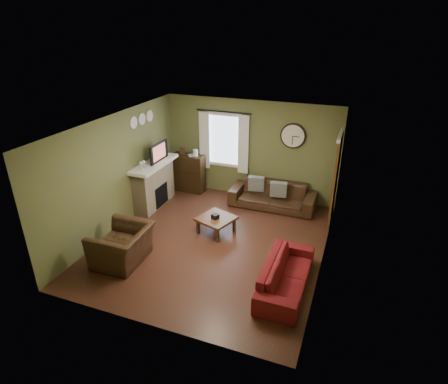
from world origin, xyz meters
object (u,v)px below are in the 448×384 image
(sofa_brown, at_px, (272,195))
(armchair, at_px, (123,245))
(coffee_table, at_px, (216,225))
(bookshelf, at_px, (189,173))
(sofa_red, at_px, (286,275))

(sofa_brown, height_order, armchair, armchair)
(armchair, distance_m, coffee_table, 2.14)
(bookshelf, height_order, sofa_brown, bookshelf)
(coffee_table, bearing_deg, sofa_brown, 63.32)
(sofa_brown, xyz_separation_m, sofa_red, (1.01, -3.05, -0.04))
(bookshelf, relative_size, sofa_red, 0.56)
(bookshelf, distance_m, sofa_brown, 2.45)
(bookshelf, height_order, armchair, bookshelf)
(bookshelf, distance_m, coffee_table, 2.47)
(bookshelf, relative_size, armchair, 0.94)
(armchair, bearing_deg, bookshelf, -178.60)
(sofa_red, distance_m, armchair, 3.21)
(sofa_brown, bearing_deg, sofa_red, -71.66)
(sofa_brown, xyz_separation_m, coffee_table, (-0.86, -1.72, -0.12))
(sofa_red, relative_size, coffee_table, 2.59)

